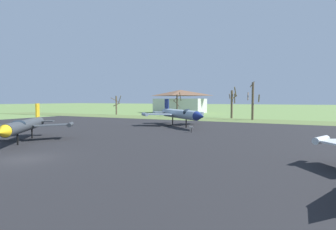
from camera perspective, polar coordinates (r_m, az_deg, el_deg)
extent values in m
plane|color=#607F42|center=(24.25, -27.87, -8.32)|extent=(600.00, 600.00, 0.00)
cube|color=black|center=(35.76, -6.31, -4.33)|extent=(89.71, 53.37, 0.05)
cube|color=#576B38|center=(65.43, 9.65, -0.96)|extent=(149.71, 12.00, 0.06)
cylinder|color=#33383D|center=(34.14, -27.97, -1.98)|extent=(7.85, 9.53, 1.28)
cone|color=yellow|center=(28.18, -31.73, -3.09)|extent=(1.88, 1.95, 1.18)
cylinder|color=black|center=(39.71, -25.52, -1.25)|extent=(1.14, 1.11, 0.90)
ellipsoid|color=#19232D|center=(32.05, -29.12, -1.69)|extent=(0.87, 1.64, 0.82)
cube|color=#33383D|center=(35.96, -31.49, -1.99)|extent=(4.29, 2.76, 0.12)
cube|color=#33383D|center=(34.47, -23.29, -1.98)|extent=(3.48, 4.30, 0.12)
cylinder|color=#33383D|center=(34.50, -19.92, -1.91)|extent=(1.64, 1.91, 0.48)
cube|color=yellow|center=(38.91, -25.85, 0.91)|extent=(0.98, 1.19, 1.77)
cube|color=#33383D|center=(39.18, -27.42, -1.21)|extent=(2.09, 2.00, 0.12)
cube|color=#33383D|center=(38.60, -24.24, -1.19)|extent=(2.09, 2.00, 0.12)
cylinder|color=black|center=(31.95, -29.20, -4.57)|extent=(0.17, 0.17, 1.20)
cylinder|color=black|center=(36.59, -26.80, -3.58)|extent=(0.17, 0.17, 1.20)
cylinder|color=silver|center=(22.58, 29.61, -4.58)|extent=(1.25, 2.14, 0.49)
cylinder|color=#8EA3B2|center=(48.01, 2.35, 0.24)|extent=(11.14, 10.10, 1.56)
cone|color=navy|center=(40.89, 6.83, -0.29)|extent=(2.72, 2.64, 1.43)
cylinder|color=black|center=(54.53, -0.64, 0.59)|extent=(1.36, 1.38, 1.09)
ellipsoid|color=#19232D|center=(44.96, 4.07, 0.58)|extent=(1.18, 2.23, 1.11)
cube|color=#8EA3B2|center=(48.61, -1.96, 0.14)|extent=(5.36, 4.01, 0.15)
cube|color=#8EA3B2|center=(51.06, 4.74, 0.27)|extent=(3.52, 5.15, 0.15)
cylinder|color=#8EA3B2|center=(48.59, -4.91, 0.13)|extent=(2.25, 2.08, 0.58)
cylinder|color=#8EA3B2|center=(52.82, 6.70, 0.36)|extent=(2.25, 2.08, 0.58)
cube|color=navy|center=(53.58, -0.27, 2.40)|extent=(1.53, 1.39, 1.91)
cube|color=#8EA3B2|center=(53.03, -1.79, 0.64)|extent=(2.71, 2.79, 0.15)
cube|color=#8EA3B2|center=(54.13, 1.27, 0.69)|extent=(2.71, 2.79, 0.15)
cylinder|color=black|center=(45.42, 3.86, -1.83)|extent=(0.21, 0.21, 1.45)
cylinder|color=black|center=(50.83, 1.00, -1.30)|extent=(0.21, 0.21, 1.45)
cylinder|color=black|center=(38.59, 4.95, -3.29)|extent=(0.08, 0.08, 0.70)
cube|color=white|center=(38.54, 4.95, -2.57)|extent=(0.59, 0.35, 0.30)
cylinder|color=brown|center=(88.44, -10.87, 2.04)|extent=(0.49, 0.49, 6.06)
cylinder|color=brown|center=(87.23, -11.22, 3.17)|extent=(2.66, 0.84, 1.47)
cylinder|color=brown|center=(89.52, -10.82, 2.19)|extent=(2.01, 1.47, 1.24)
cylinder|color=brown|center=(88.80, -10.15, 3.30)|extent=(2.18, 1.57, 2.46)
cylinder|color=#42382D|center=(76.60, 1.93, 2.00)|extent=(0.41, 0.41, 6.25)
cylinder|color=#42382D|center=(75.79, 1.80, 2.49)|extent=(1.76, 0.55, 1.88)
cylinder|color=#42382D|center=(77.29, 1.69, 3.51)|extent=(1.22, 1.41, 1.58)
cylinder|color=#42382D|center=(76.39, 2.61, 3.91)|extent=(0.61, 1.97, 2.46)
cylinder|color=brown|center=(71.42, 13.32, 2.20)|extent=(0.55, 0.55, 7.18)
cylinder|color=brown|center=(71.30, 12.89, 3.86)|extent=(0.74, 1.25, 1.41)
cylinder|color=brown|center=(71.36, 13.91, 3.42)|extent=(0.53, 1.66, 2.55)
cylinder|color=brown|center=(72.16, 13.79, 3.63)|extent=(1.91, 0.98, 1.20)
cylinder|color=brown|center=(71.24, 14.05, 4.79)|extent=(0.29, 1.98, 2.54)
cylinder|color=brown|center=(66.17, 17.47, 2.79)|extent=(0.53, 0.53, 8.82)
cylinder|color=brown|center=(66.20, 18.67, 3.36)|extent=(0.78, 2.89, 1.78)
cylinder|color=brown|center=(66.18, 16.54, 3.83)|extent=(0.64, 2.31, 1.91)
cylinder|color=brown|center=(66.74, 17.37, 6.21)|extent=(1.08, 0.74, 1.42)
cube|color=beige|center=(98.78, 2.65, 1.95)|extent=(17.56, 13.15, 5.21)
pyramid|color=brown|center=(98.80, 2.66, 4.70)|extent=(18.43, 13.81, 2.14)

